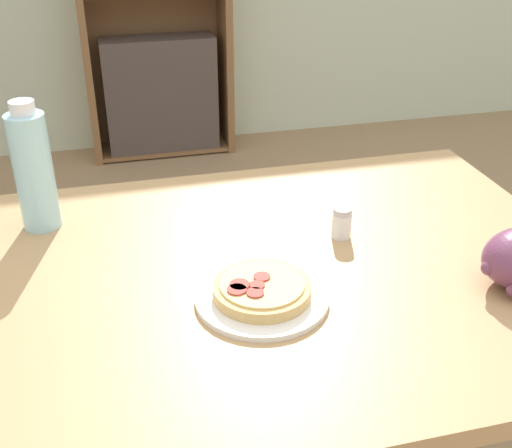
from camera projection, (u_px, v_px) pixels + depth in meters
dining_table at (278, 315)px, 1.18m from camera, size 1.13×0.84×0.75m
pizza_on_plate at (262, 293)px, 1.04m from camera, size 0.22×0.22×0.04m
drink_bottle at (33, 170)px, 1.21m from camera, size 0.07×0.07×0.25m
salt_shaker at (342, 223)px, 1.21m from camera, size 0.04×0.04×0.06m
bookshelf at (154, 6)px, 3.19m from camera, size 0.75×0.27×1.69m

